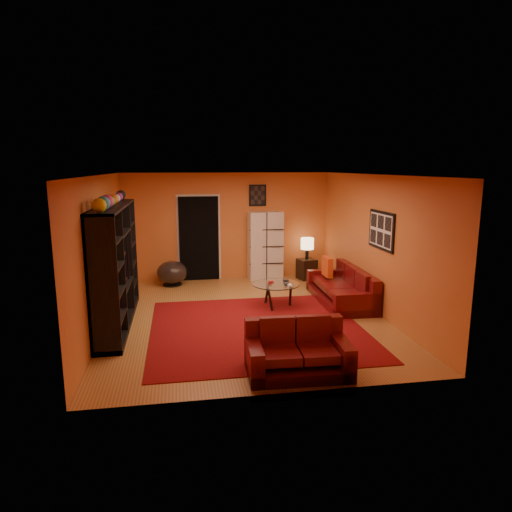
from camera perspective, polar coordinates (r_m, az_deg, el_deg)
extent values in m
plane|color=#95622E|center=(8.59, -1.36, -7.50)|extent=(6.00, 6.00, 0.00)
plane|color=white|center=(8.14, -1.44, 10.11)|extent=(6.00, 6.00, 0.00)
plane|color=#CB682C|center=(11.21, -3.61, 3.72)|extent=(6.00, 0.00, 6.00)
plane|color=#CB682C|center=(5.39, 3.20, -4.48)|extent=(6.00, 0.00, 6.00)
plane|color=#CB682C|center=(8.29, -18.76, 0.50)|extent=(0.00, 6.00, 6.00)
plane|color=#CB682C|center=(8.97, 14.62, 1.50)|extent=(0.00, 6.00, 6.00)
cube|color=#5C0A0D|center=(7.95, 0.10, -9.02)|extent=(3.60, 3.60, 0.01)
cube|color=black|center=(11.16, -7.14, 2.17)|extent=(0.95, 0.10, 2.04)
cube|color=black|center=(8.65, 15.41, 3.12)|extent=(0.03, 1.00, 0.70)
cube|color=black|center=(11.22, 0.20, 7.60)|extent=(0.42, 0.03, 0.52)
cube|color=black|center=(8.31, -17.12, -1.14)|extent=(0.45, 3.00, 2.10)
imported|color=black|center=(8.25, -16.81, -1.56)|extent=(0.97, 0.13, 0.56)
cube|color=#4F0A0E|center=(9.55, 10.45, -4.76)|extent=(0.93, 2.15, 0.32)
cube|color=#4F0A0E|center=(9.59, 12.47, -3.12)|extent=(0.24, 2.13, 0.85)
cube|color=#4F0A0E|center=(8.63, 12.53, -5.54)|extent=(0.88, 0.20, 0.62)
cube|color=#4F0A0E|center=(10.41, 8.79, -2.52)|extent=(0.88, 0.20, 0.62)
cube|color=#4F0A0E|center=(8.92, 11.47, -3.87)|extent=(0.67, 0.59, 0.12)
cube|color=#4F0A0E|center=(9.46, 10.29, -2.96)|extent=(0.67, 0.59, 0.12)
cube|color=#4F0A0E|center=(10.00, 9.23, -2.15)|extent=(0.67, 0.59, 0.12)
cube|color=#4F0A0E|center=(6.32, 5.27, -13.10)|extent=(1.40, 0.88, 0.32)
cube|color=#4F0A0E|center=(6.50, 4.69, -9.83)|extent=(1.37, 0.24, 0.85)
cube|color=#4F0A0E|center=(6.40, 10.59, -11.44)|extent=(0.21, 0.83, 0.62)
cube|color=#4F0A0E|center=(6.16, -0.24, -12.17)|extent=(0.21, 0.83, 0.62)
cube|color=#4F0A0E|center=(6.22, 7.71, -10.47)|extent=(0.51, 0.62, 0.12)
cube|color=#4F0A0E|center=(6.11, 3.05, -10.76)|extent=(0.51, 0.62, 0.12)
cube|color=#EE501A|center=(9.91, 8.90, -1.31)|extent=(0.12, 0.42, 0.42)
cylinder|color=silver|center=(9.01, 2.52, -3.51)|extent=(0.94, 0.94, 0.02)
cylinder|color=black|center=(9.11, 4.32, -4.89)|extent=(0.05, 0.05, 0.45)
cylinder|color=black|center=(9.29, 1.42, -4.54)|extent=(0.05, 0.05, 0.45)
cylinder|color=black|center=(8.81, 1.78, -5.42)|extent=(0.05, 0.05, 0.45)
cube|color=silver|center=(11.22, 1.17, 1.32)|extent=(0.86, 0.44, 1.66)
cylinder|color=black|center=(10.91, -10.40, -3.51)|extent=(0.44, 0.44, 0.03)
cylinder|color=black|center=(10.89, -10.41, -3.11)|extent=(0.06, 0.06, 0.15)
ellipsoid|color=#443D3C|center=(10.84, -10.45, -2.01)|extent=(0.70, 0.70, 0.53)
cube|color=black|center=(11.34, 6.35, -1.63)|extent=(0.49, 0.49, 0.50)
cylinder|color=black|center=(11.26, 6.39, 0.23)|extent=(0.08, 0.08, 0.25)
cylinder|color=#FFCC8C|center=(11.22, 6.42, 1.56)|extent=(0.32, 0.32, 0.27)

